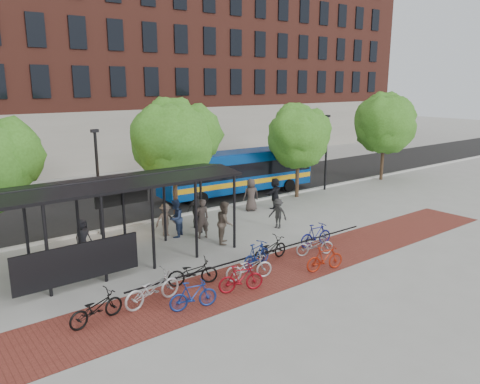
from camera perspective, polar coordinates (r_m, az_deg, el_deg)
ground at (r=24.34m, az=2.32°, el=-4.10°), size 160.00×160.00×0.00m
asphalt_street at (r=30.65m, az=-7.37°, el=-0.55°), size 160.00×8.00×0.01m
curb at (r=27.37m, az=-3.09°, el=-2.01°), size 160.00×0.25×0.12m
brick_strip at (r=19.59m, az=7.33°, el=-8.57°), size 24.00×3.00×0.01m
bike_rack_rail at (r=19.38m, az=2.68°, el=-8.74°), size 12.00×0.05×0.95m
building_brick at (r=50.45m, az=-8.42°, el=16.21°), size 55.00×14.00×20.00m
bus_shelter at (r=19.05m, az=-15.67°, el=-0.15°), size 10.60×3.07×3.60m
tree_b at (r=24.47m, az=-7.97°, el=6.56°), size 5.15×4.20×6.47m
tree_c at (r=30.00m, az=7.19°, el=7.01°), size 4.66×3.80×5.92m
tree_d at (r=36.87m, az=17.29°, el=8.32°), size 5.39×4.40×6.55m
lamp_post_left at (r=23.22m, az=-16.92°, el=1.48°), size 0.35×0.20×5.12m
lamp_post_right at (r=32.44m, az=10.47°, el=5.03°), size 0.35×0.20×5.12m
bus at (r=30.58m, az=-0.26°, el=2.68°), size 10.78×3.09×2.88m
bike_0 at (r=15.44m, az=-17.14°, el=-13.36°), size 1.93×0.99×0.97m
bike_2 at (r=16.14m, az=-10.65°, el=-11.48°), size 2.20×0.99×1.12m
bike_3 at (r=15.65m, az=-5.72°, el=-12.40°), size 1.69×0.83×0.98m
bike_4 at (r=17.40m, az=-5.79°, el=-9.69°), size 1.96×1.26×0.97m
bike_5 at (r=16.77m, az=0.10°, el=-10.47°), size 1.73×0.98×1.00m
bike_6 at (r=17.75m, az=1.09°, el=-9.14°), size 1.97×1.15×0.98m
bike_7 at (r=18.79m, az=2.02°, el=-7.70°), size 1.86×0.97×1.07m
bike_8 at (r=19.55m, az=3.65°, el=-6.98°), size 1.95×0.85×1.00m
bike_9 at (r=18.84m, az=10.30°, el=-7.96°), size 1.74×0.84×1.01m
bike_10 at (r=20.41m, az=9.09°, el=-6.40°), size 1.80×1.21×0.89m
bike_11 at (r=21.45m, az=9.23°, el=-5.19°), size 1.80×0.65×1.06m
pedestrian_0 at (r=21.26m, az=-18.64°, el=-5.16°), size 0.90×0.75×1.58m
pedestrian_1 at (r=22.23m, az=-4.64°, el=-3.25°), size 0.76×0.56×1.91m
pedestrian_2 at (r=22.53m, az=-7.86°, el=-3.21°), size 1.13×1.11×1.84m
pedestrian_3 at (r=22.77m, az=-9.05°, el=-3.37°), size 1.09×0.69×1.61m
pedestrian_4 at (r=23.88m, az=-5.31°, el=-2.18°), size 1.10×0.48×1.85m
pedestrian_5 at (r=27.51m, az=4.28°, el=-0.14°), size 1.76×1.10×1.81m
pedestrian_6 at (r=26.89m, az=1.36°, el=-0.35°), size 1.05×0.85×1.87m
pedestrian_8 at (r=21.46m, az=-1.84°, el=-3.73°), size 1.19×1.21×1.97m
pedestrian_9 at (r=23.79m, az=4.63°, el=-2.63°), size 0.88×1.12×1.53m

